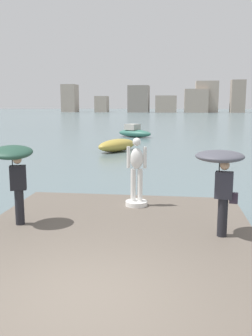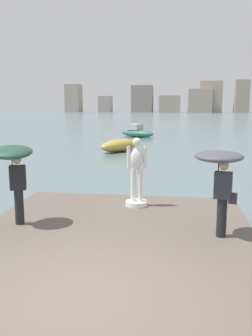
{
  "view_description": "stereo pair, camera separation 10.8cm",
  "coord_description": "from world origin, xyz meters",
  "px_view_note": "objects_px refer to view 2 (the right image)",
  "views": [
    {
      "loc": [
        1.33,
        -5.28,
        3.36
      ],
      "look_at": [
        0.0,
        5.02,
        1.55
      ],
      "focal_mm": 39.55,
      "sensor_mm": 36.0,
      "label": 1
    },
    {
      "loc": [
        1.44,
        -5.26,
        3.36
      ],
      "look_at": [
        0.0,
        5.02,
        1.55
      ],
      "focal_mm": 39.55,
      "sensor_mm": 36.0,
      "label": 2
    }
  ],
  "objects_px": {
    "statue_white_figure": "(137,177)",
    "boat_near": "(119,145)",
    "boat_far": "(137,132)",
    "onlooker_left": "(13,162)",
    "onlooker_right": "(220,168)"
  },
  "relations": [
    {
      "from": "onlooker_left",
      "to": "onlooker_right",
      "type": "xyz_separation_m",
      "value": [
        4.89,
        -0.17,
        0.01
      ]
    },
    {
      "from": "onlooker_right",
      "to": "boat_far",
      "type": "xyz_separation_m",
      "value": [
        -5.05,
        29.3,
        -1.48
      ]
    },
    {
      "from": "onlooker_left",
      "to": "onlooker_right",
      "type": "bearing_deg",
      "value": -1.94
    },
    {
      "from": "boat_far",
      "to": "statue_white_figure",
      "type": "bearing_deg",
      "value": -83.77
    },
    {
      "from": "boat_far",
      "to": "onlooker_left",
      "type": "bearing_deg",
      "value": -89.67
    },
    {
      "from": "onlooker_right",
      "to": "boat_near",
      "type": "distance_m",
      "value": 18.46
    },
    {
      "from": "boat_near",
      "to": "boat_far",
      "type": "bearing_deg",
      "value": 90.05
    },
    {
      "from": "boat_near",
      "to": "boat_far",
      "type": "relative_size",
      "value": 0.96
    },
    {
      "from": "statue_white_figure",
      "to": "onlooker_right",
      "type": "relative_size",
      "value": 1.03
    },
    {
      "from": "onlooker_left",
      "to": "boat_far",
      "type": "xyz_separation_m",
      "value": [
        -0.17,
        29.13,
        -1.47
      ]
    },
    {
      "from": "boat_near",
      "to": "boat_far",
      "type": "distance_m",
      "value": 11.61
    },
    {
      "from": "onlooker_left",
      "to": "boat_far",
      "type": "height_order",
      "value": "onlooker_left"
    },
    {
      "from": "onlooker_left",
      "to": "boat_near",
      "type": "xyz_separation_m",
      "value": [
        -0.16,
        17.52,
        -1.51
      ]
    },
    {
      "from": "statue_white_figure",
      "to": "boat_near",
      "type": "distance_m",
      "value": 15.75
    },
    {
      "from": "statue_white_figure",
      "to": "boat_near",
      "type": "xyz_separation_m",
      "value": [
        -2.94,
        15.45,
        -0.81
      ]
    }
  ]
}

